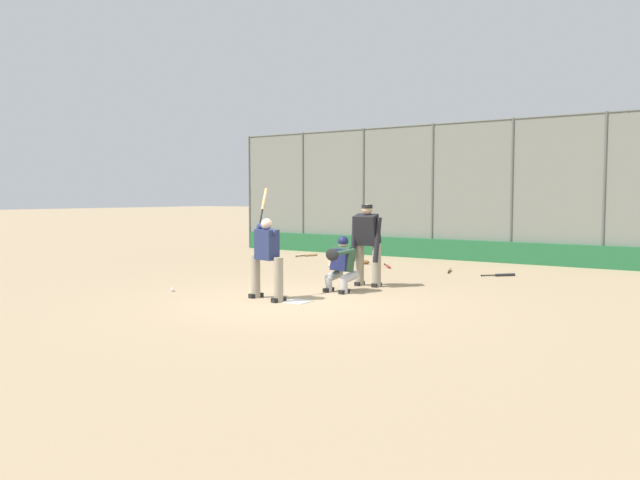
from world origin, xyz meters
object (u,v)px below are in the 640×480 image
at_px(fielding_glove_on_dirt, 364,262).
at_px(baseball_loose, 173,290).
at_px(spare_bat_third_base_side, 388,266).
at_px(spare_bat_near_backstop, 309,255).
at_px(batter_at_plate, 267,256).
at_px(spare_bat_by_padding, 503,275).
at_px(spare_bat_first_base_side, 450,270).
at_px(umpire_home, 367,242).
at_px(catcher_behind_plate, 341,263).

height_order(fielding_glove_on_dirt, baseball_loose, fielding_glove_on_dirt).
bearing_deg(spare_bat_third_base_side, baseball_loose, -51.51).
bearing_deg(spare_bat_near_backstop, batter_at_plate, -133.72).
xyz_separation_m(fielding_glove_on_dirt, baseball_loose, (0.66, 6.51, -0.02)).
xyz_separation_m(spare_bat_by_padding, baseball_loose, (4.73, 6.02, 0.00)).
bearing_deg(batter_at_plate, spare_bat_first_base_side, -87.93).
height_order(spare_bat_first_base_side, baseball_loose, baseball_loose).
height_order(batter_at_plate, spare_bat_near_backstop, batter_at_plate).
xyz_separation_m(batter_at_plate, baseball_loose, (2.18, 0.28, -0.78)).
xyz_separation_m(umpire_home, spare_bat_first_base_side, (-0.46, -3.43, -0.90)).
distance_m(spare_bat_near_backstop, spare_bat_third_base_side, 3.78).
xyz_separation_m(spare_bat_near_backstop, fielding_glove_on_dirt, (-2.56, 1.03, 0.02)).
height_order(umpire_home, fielding_glove_on_dirt, umpire_home).
relative_size(spare_bat_by_padding, fielding_glove_on_dirt, 2.03).
bearing_deg(umpire_home, fielding_glove_on_dirt, -61.03).
distance_m(batter_at_plate, catcher_behind_plate, 1.69).
distance_m(catcher_behind_plate, fielding_glove_on_dirt, 5.18).
xyz_separation_m(spare_bat_near_backstop, spare_bat_first_base_side, (-5.23, 1.32, -0.00)).
bearing_deg(baseball_loose, batter_at_plate, -172.77).
xyz_separation_m(batter_at_plate, spare_bat_third_base_side, (0.57, -5.86, -0.78)).
distance_m(catcher_behind_plate, spare_bat_near_backstop, 7.42).
bearing_deg(batter_at_plate, fielding_glove_on_dirt, -63.32).
relative_size(catcher_behind_plate, fielding_glove_on_dirt, 3.42).
height_order(catcher_behind_plate, baseball_loose, catcher_behind_plate).
xyz_separation_m(umpire_home, fielding_glove_on_dirt, (2.21, -3.72, -0.87)).
height_order(batter_at_plate, umpire_home, batter_at_plate).
bearing_deg(umpire_home, spare_bat_third_base_side, -71.09).
bearing_deg(spare_bat_by_padding, umpire_home, -165.73).
distance_m(catcher_behind_plate, baseball_loose, 3.40).
bearing_deg(spare_bat_first_base_side, baseball_loose, 133.30).
bearing_deg(spare_bat_near_backstop, fielding_glove_on_dirt, -94.90).
bearing_deg(catcher_behind_plate, spare_bat_third_base_side, -70.80).
relative_size(spare_bat_by_padding, spare_bat_third_base_side, 0.95).
height_order(catcher_behind_plate, spare_bat_near_backstop, catcher_behind_plate).
bearing_deg(spare_bat_third_base_side, catcher_behind_plate, -21.23).
distance_m(spare_bat_by_padding, spare_bat_third_base_side, 3.13).
relative_size(spare_bat_near_backstop, spare_bat_third_base_side, 1.20).
bearing_deg(umpire_home, spare_bat_first_base_side, -99.30).
xyz_separation_m(umpire_home, spare_bat_third_base_side, (1.26, -3.35, -0.90)).
height_order(spare_bat_near_backstop, fielding_glove_on_dirt, fielding_glove_on_dirt).
bearing_deg(spare_bat_by_padding, spare_bat_near_backstop, 121.38).
relative_size(catcher_behind_plate, spare_bat_first_base_side, 1.43).
relative_size(spare_bat_near_backstop, spare_bat_by_padding, 1.26).
distance_m(spare_bat_near_backstop, baseball_loose, 7.77).
bearing_deg(fielding_glove_on_dirt, umpire_home, 120.66).
xyz_separation_m(spare_bat_by_padding, spare_bat_first_base_side, (1.41, -0.20, 0.00)).
xyz_separation_m(batter_at_plate, spare_bat_first_base_side, (-1.14, -5.94, -0.78)).
distance_m(spare_bat_near_backstop, fielding_glove_on_dirt, 2.76).
bearing_deg(spare_bat_by_padding, batter_at_plate, -159.68).
height_order(spare_bat_by_padding, spare_bat_first_base_side, same).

